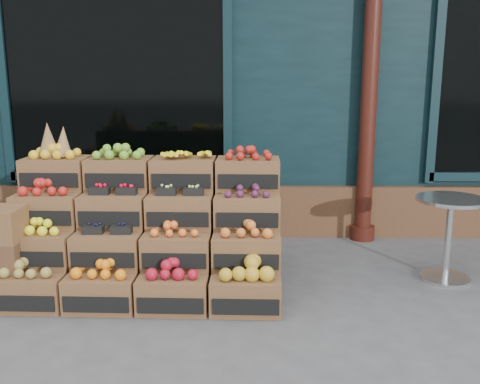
{
  "coord_description": "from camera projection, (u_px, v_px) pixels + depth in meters",
  "views": [
    {
      "loc": [
        -0.15,
        -3.89,
        1.86
      ],
      "look_at": [
        -0.2,
        0.7,
        0.85
      ],
      "focal_mm": 40.0,
      "sensor_mm": 36.0,
      "label": 1
    }
  ],
  "objects": [
    {
      "name": "ground",
      "position": [
        265.0,
        317.0,
        4.2
      ],
      "size": [
        60.0,
        60.0,
        0.0
      ],
      "primitive_type": "plane",
      "color": "#4B4B4D",
      "rests_on": "ground"
    },
    {
      "name": "shop_facade",
      "position": [
        255.0,
        41.0,
        8.68
      ],
      "size": [
        12.0,
        6.24,
        4.8
      ],
      "color": "black",
      "rests_on": "ground"
    },
    {
      "name": "crate_display",
      "position": [
        148.0,
        238.0,
        4.72
      ],
      "size": [
        2.34,
        1.18,
        1.45
      ],
      "rotation": [
        0.0,
        0.0,
        -0.03
      ],
      "color": "brown",
      "rests_on": "ground"
    },
    {
      "name": "bistro_table",
      "position": [
        449.0,
        229.0,
        4.86
      ],
      "size": [
        0.62,
        0.62,
        0.78
      ],
      "rotation": [
        0.0,
        0.0,
        -0.35
      ],
      "color": "#B2B6BA",
      "rests_on": "ground"
    },
    {
      "name": "shopkeeper",
      "position": [
        110.0,
        150.0,
        6.7
      ],
      "size": [
        0.7,
        0.47,
        1.87
      ],
      "primitive_type": "imported",
      "rotation": [
        0.0,
        0.0,
        3.11
      ],
      "color": "#154926",
      "rests_on": "ground"
    }
  ]
}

